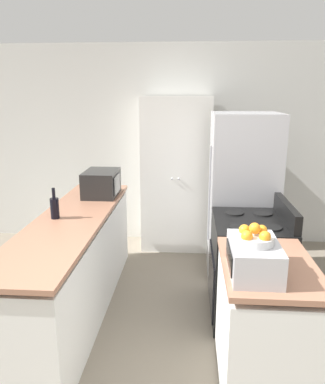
# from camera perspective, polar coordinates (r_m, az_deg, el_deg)

# --- Properties ---
(wall_back) EXTENTS (7.00, 0.06, 2.60)m
(wall_back) POSITION_cam_1_polar(r_m,az_deg,el_deg) (5.03, 1.26, 7.05)
(wall_back) COLOR silver
(wall_back) RESTS_ON ground_plane
(counter_left) EXTENTS (0.60, 2.49, 0.91)m
(counter_left) POSITION_cam_1_polar(r_m,az_deg,el_deg) (3.57, -13.38, -11.05)
(counter_left) COLOR silver
(counter_left) RESTS_ON ground_plane
(counter_right) EXTENTS (0.60, 0.89, 0.91)m
(counter_right) POSITION_cam_1_polar(r_m,az_deg,el_deg) (2.78, 15.22, -19.28)
(counter_right) COLOR silver
(counter_right) RESTS_ON ground_plane
(pantry_cabinet) EXTENTS (0.87, 0.52, 1.95)m
(pantry_cabinet) POSITION_cam_1_polar(r_m,az_deg,el_deg) (4.79, 2.10, 2.70)
(pantry_cabinet) COLOR white
(pantry_cabinet) RESTS_ON ground_plane
(stove) EXTENTS (0.66, 0.78, 1.07)m
(stove) POSITION_cam_1_polar(r_m,az_deg,el_deg) (3.50, 13.00, -11.18)
(stove) COLOR black
(stove) RESTS_ON ground_plane
(refrigerator) EXTENTS (0.71, 0.69, 1.79)m
(refrigerator) POSITION_cam_1_polar(r_m,az_deg,el_deg) (4.07, 12.04, -0.94)
(refrigerator) COLOR #B7B7BC
(refrigerator) RESTS_ON ground_plane
(microwave) EXTENTS (0.35, 0.47, 0.27)m
(microwave) POSITION_cam_1_polar(r_m,az_deg,el_deg) (4.05, -9.27, 1.34)
(microwave) COLOR black
(microwave) RESTS_ON counter_left
(wine_bottle) EXTENTS (0.08, 0.08, 0.27)m
(wine_bottle) POSITION_cam_1_polar(r_m,az_deg,el_deg) (3.40, -16.11, -2.26)
(wine_bottle) COLOR black
(wine_bottle) RESTS_ON counter_left
(toaster_oven) EXTENTS (0.30, 0.45, 0.20)m
(toaster_oven) POSITION_cam_1_polar(r_m,az_deg,el_deg) (2.35, 13.72, -9.73)
(toaster_oven) COLOR #B2B2B7
(toaster_oven) RESTS_ON counter_right
(fruit_bowl) EXTENTS (0.23, 0.23, 0.13)m
(fruit_bowl) POSITION_cam_1_polar(r_m,az_deg,el_deg) (2.28, 13.80, -6.66)
(fruit_bowl) COLOR silver
(fruit_bowl) RESTS_ON toaster_oven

